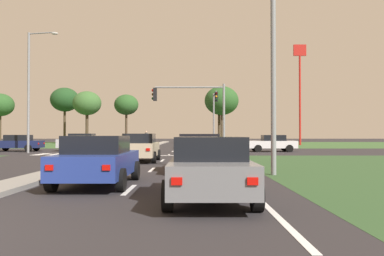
# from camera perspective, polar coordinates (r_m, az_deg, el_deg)

# --- Properties ---
(ground_plane) EXTENTS (200.00, 200.00, 0.00)m
(ground_plane) POSITION_cam_1_polar(r_m,az_deg,el_deg) (35.35, -8.72, -3.44)
(ground_plane) COLOR #282628
(grass_verge_far_right) EXTENTS (35.00, 35.00, 0.01)m
(grass_verge_far_right) POSITION_cam_1_polar(r_m,az_deg,el_deg) (62.80, 18.66, -2.30)
(grass_verge_far_right) COLOR #385B2D
(grass_verge_far_right) RESTS_ON ground
(median_island_near) EXTENTS (1.20, 22.00, 0.14)m
(median_island_near) POSITION_cam_1_polar(r_m,az_deg,el_deg) (16.83, -18.43, -5.93)
(median_island_near) COLOR gray
(median_island_near) RESTS_ON ground
(median_island_far) EXTENTS (1.20, 36.00, 0.14)m
(median_island_far) POSITION_cam_1_polar(r_m,az_deg,el_deg) (60.17, -5.17, -2.34)
(median_island_far) COLOR gray
(median_island_far) RESTS_ON ground
(lane_dash_near) EXTENTS (0.14, 2.00, 0.01)m
(lane_dash_near) POSITION_cam_1_polar(r_m,az_deg,el_deg) (10.98, -9.44, -9.01)
(lane_dash_near) COLOR silver
(lane_dash_near) RESTS_ON ground
(lane_dash_second) EXTENTS (0.14, 2.00, 0.01)m
(lane_dash_second) POSITION_cam_1_polar(r_m,az_deg,el_deg) (16.89, -6.14, -6.18)
(lane_dash_second) COLOR silver
(lane_dash_second) RESTS_ON ground
(lane_dash_third) EXTENTS (0.14, 2.00, 0.01)m
(lane_dash_third) POSITION_cam_1_polar(r_m,az_deg,el_deg) (22.85, -4.57, -4.81)
(lane_dash_third) COLOR silver
(lane_dash_third) RESTS_ON ground
(lane_dash_fourth) EXTENTS (0.14, 2.00, 0.01)m
(lane_dash_fourth) POSITION_cam_1_polar(r_m,az_deg,el_deg) (28.83, -3.65, -4.01)
(lane_dash_fourth) COLOR silver
(lane_dash_fourth) RESTS_ON ground
(lane_dash_fifth) EXTENTS (0.14, 2.00, 0.01)m
(lane_dash_fifth) POSITION_cam_1_polar(r_m,az_deg,el_deg) (34.81, -3.05, -3.48)
(lane_dash_fifth) COLOR silver
(lane_dash_fifth) RESTS_ON ground
(edge_line_right) EXTENTS (0.14, 24.00, 0.01)m
(edge_line_right) POSITION_cam_1_polar(r_m,az_deg,el_deg) (17.07, 5.25, -6.13)
(edge_line_right) COLOR silver
(edge_line_right) RESTS_ON ground
(stop_bar_near) EXTENTS (6.40, 0.50, 0.01)m
(stop_bar_near) POSITION_cam_1_polar(r_m,az_deg,el_deg) (28.00, -3.14, -4.10)
(stop_bar_near) COLOR silver
(stop_bar_near) RESTS_ON ground
(crosswalk_bar_near) EXTENTS (0.70, 2.80, 0.01)m
(crosswalk_bar_near) POSITION_cam_1_polar(r_m,az_deg,el_deg) (31.96, -21.58, -3.64)
(crosswalk_bar_near) COLOR silver
(crosswalk_bar_near) RESTS_ON ground
(crosswalk_bar_second) EXTENTS (0.70, 2.80, 0.01)m
(crosswalk_bar_second) POSITION_cam_1_polar(r_m,az_deg,el_deg) (31.56, -19.64, -3.69)
(crosswalk_bar_second) COLOR silver
(crosswalk_bar_second) RESTS_ON ground
(crosswalk_bar_third) EXTENTS (0.70, 2.80, 0.01)m
(crosswalk_bar_third) POSITION_cam_1_polar(r_m,az_deg,el_deg) (31.20, -17.64, -3.73)
(crosswalk_bar_third) COLOR silver
(crosswalk_bar_third) RESTS_ON ground
(crosswalk_bar_fourth) EXTENTS (0.70, 2.80, 0.01)m
(crosswalk_bar_fourth) POSITION_cam_1_polar(r_m,az_deg,el_deg) (30.87, -15.60, -3.77)
(crosswalk_bar_fourth) COLOR silver
(crosswalk_bar_fourth) RESTS_ON ground
(crosswalk_bar_fifth) EXTENTS (0.70, 2.80, 0.01)m
(crosswalk_bar_fifth) POSITION_cam_1_polar(r_m,az_deg,el_deg) (30.59, -13.52, -3.81)
(crosswalk_bar_fifth) COLOR silver
(crosswalk_bar_fifth) RESTS_ON ground
(crosswalk_bar_sixth) EXTENTS (0.70, 2.80, 0.01)m
(crosswalk_bar_sixth) POSITION_cam_1_polar(r_m,az_deg,el_deg) (30.34, -11.40, -3.84)
(crosswalk_bar_sixth) COLOR silver
(crosswalk_bar_sixth) RESTS_ON ground
(car_red_near) EXTENTS (2.00, 4.22, 1.57)m
(car_red_near) POSITION_cam_1_polar(r_m,az_deg,el_deg) (16.00, 0.88, -3.63)
(car_red_near) COLOR #A31919
(car_red_near) RESTS_ON ground
(car_blue_second) EXTENTS (2.09, 4.25, 1.51)m
(car_blue_second) POSITION_cam_1_polar(r_m,az_deg,el_deg) (12.04, -13.90, -4.62)
(car_blue_second) COLOR navy
(car_blue_second) RESTS_ON ground
(car_silver_fourth) EXTENTS (4.58, 2.09, 1.62)m
(car_silver_fourth) POSITION_cam_1_polar(r_m,az_deg,el_deg) (36.83, -15.96, -2.03)
(car_silver_fourth) COLOR #B7B7BC
(car_silver_fourth) RESTS_ON ground
(car_beige_fifth) EXTENTS (2.06, 4.28, 1.59)m
(car_beige_fifth) POSITION_cam_1_polar(r_m,az_deg,el_deg) (21.96, -7.89, -2.86)
(car_beige_fifth) COLOR #BCAD8E
(car_beige_fifth) RESTS_ON ground
(car_white_sixth) EXTENTS (4.30, 2.00, 1.49)m
(car_white_sixth) POSITION_cam_1_polar(r_m,az_deg,el_deg) (35.05, 11.62, -2.21)
(car_white_sixth) COLOR silver
(car_white_sixth) RESTS_ON ground
(car_grey_seventh) EXTENTS (2.01, 4.54, 1.49)m
(car_grey_seventh) POSITION_cam_1_polar(r_m,az_deg,el_deg) (9.16, 2.39, -5.85)
(car_grey_seventh) COLOR slate
(car_grey_seventh) RESTS_ON ground
(car_navy_eighth) EXTENTS (4.52, 1.97, 1.50)m
(car_navy_eighth) POSITION_cam_1_polar(r_m,az_deg,el_deg) (38.54, -24.66, -2.01)
(car_navy_eighth) COLOR #161E47
(car_navy_eighth) RESTS_ON ground
(traffic_signal_near_right) EXTENTS (5.43, 0.32, 5.27)m
(traffic_signal_near_right) POSITION_cam_1_polar(r_m,az_deg,el_deg) (28.41, 0.43, 3.39)
(traffic_signal_near_right) COLOR gray
(traffic_signal_near_right) RESTS_ON ground
(traffic_signal_far_right) EXTENTS (0.32, 4.68, 5.97)m
(traffic_signal_far_right) POSITION_cam_1_polar(r_m,az_deg,el_deg) (40.04, 3.21, 2.71)
(traffic_signal_far_right) COLOR gray
(traffic_signal_far_right) RESTS_ON ground
(street_lamp_near) EXTENTS (0.58, 1.91, 10.22)m
(street_lamp_near) POSITION_cam_1_polar(r_m,az_deg,el_deg) (15.39, 11.82, 14.47)
(street_lamp_near) COLOR gray
(street_lamp_near) RESTS_ON ground
(street_lamp_second) EXTENTS (2.72, 0.74, 10.03)m
(street_lamp_second) POSITION_cam_1_polar(r_m,az_deg,el_deg) (34.78, -22.92, 5.83)
(street_lamp_second) COLOR gray
(street_lamp_second) RESTS_ON ground
(pedestrian_at_median) EXTENTS (0.34, 0.34, 1.79)m
(pedestrian_at_median) POSITION_cam_1_polar(r_m,az_deg,el_deg) (44.01, -6.96, -1.35)
(pedestrian_at_median) COLOR #232833
(pedestrian_at_median) RESTS_ON median_island_far
(fastfood_pole_sign) EXTENTS (1.80, 0.40, 14.39)m
(fastfood_pole_sign) POSITION_cam_1_polar(r_m,az_deg,el_deg) (57.63, 15.52, 7.78)
(fastfood_pole_sign) COLOR red
(fastfood_pole_sign) RESTS_ON ground
(treeline_second) EXTENTS (4.79, 4.79, 9.49)m
(treeline_second) POSITION_cam_1_polar(r_m,az_deg,el_deg) (69.10, -18.50, 3.98)
(treeline_second) COLOR #423323
(treeline_second) RESTS_ON ground
(treeline_third) EXTENTS (4.48, 4.48, 8.41)m
(treeline_third) POSITION_cam_1_polar(r_m,az_deg,el_deg) (63.56, -15.46, 3.52)
(treeline_third) COLOR #423323
(treeline_third) RESTS_ON ground
(treeline_fourth) EXTENTS (3.98, 3.98, 8.14)m
(treeline_fourth) POSITION_cam_1_polar(r_m,az_deg,el_deg) (64.62, -9.87, 3.38)
(treeline_fourth) COLOR #423323
(treeline_fourth) RESTS_ON ground
(treeline_fifth) EXTENTS (5.52, 5.52, 9.37)m
(treeline_fifth) POSITION_cam_1_polar(r_m,az_deg,el_deg) (62.80, 4.24, 4.05)
(treeline_fifth) COLOR #423323
(treeline_fifth) RESTS_ON ground
(treeline_sixth) EXTENTS (3.39, 3.39, 9.21)m
(treeline_sixth) POSITION_cam_1_polar(r_m,az_deg,el_deg) (63.88, 3.87, 4.51)
(treeline_sixth) COLOR #423323
(treeline_sixth) RESTS_ON ground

